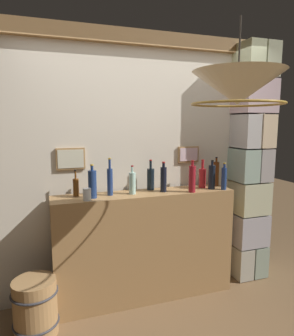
% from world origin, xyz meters
% --- Properties ---
extents(panelled_rear_partition, '(3.08, 0.15, 2.64)m').
position_xyz_m(panelled_rear_partition, '(-0.00, 1.10, 1.40)').
color(panelled_rear_partition, beige).
rests_on(panelled_rear_partition, ground).
extents(stone_pillar, '(0.39, 0.39, 2.57)m').
position_xyz_m(stone_pillar, '(1.25, 0.93, 1.29)').
color(stone_pillar, '#A8A493').
rests_on(stone_pillar, ground).
extents(bar_shelf_unit, '(1.78, 0.35, 1.08)m').
position_xyz_m(bar_shelf_unit, '(0.00, 0.85, 0.54)').
color(bar_shelf_unit, '#9E7547').
rests_on(bar_shelf_unit, ground).
extents(liquor_bottle_scotch, '(0.08, 0.08, 0.31)m').
position_xyz_m(liquor_bottle_scotch, '(-0.51, 0.81, 1.21)').
color(liquor_bottle_scotch, navy).
rests_on(liquor_bottle_scotch, bar_shelf_unit).
extents(liquor_bottle_brandy, '(0.06, 0.06, 0.30)m').
position_xyz_m(liquor_bottle_brandy, '(0.18, 0.83, 1.21)').
color(liquor_bottle_brandy, black).
rests_on(liquor_bottle_brandy, bar_shelf_unit).
extents(liquor_bottle_gin, '(0.05, 0.05, 0.25)m').
position_xyz_m(liquor_bottle_gin, '(-0.65, 0.92, 1.17)').
color(liquor_bottle_gin, brown).
rests_on(liquor_bottle_gin, bar_shelf_unit).
extents(liquor_bottle_tequila, '(0.07, 0.07, 0.31)m').
position_xyz_m(liquor_bottle_tequila, '(0.09, 0.96, 1.20)').
color(liquor_bottle_tequila, black).
rests_on(liquor_bottle_tequila, bar_shelf_unit).
extents(liquor_bottle_whiskey, '(0.07, 0.07, 0.30)m').
position_xyz_m(liquor_bottle_whiskey, '(0.70, 0.79, 1.21)').
color(liquor_bottle_whiskey, black).
rests_on(liquor_bottle_whiskey, bar_shelf_unit).
extents(liquor_bottle_amaro, '(0.05, 0.05, 0.35)m').
position_xyz_m(liquor_bottle_amaro, '(-0.34, 0.86, 1.22)').
color(liquor_bottle_amaro, navy).
rests_on(liquor_bottle_amaro, bar_shelf_unit).
extents(liquor_bottle_port, '(0.06, 0.06, 0.31)m').
position_xyz_m(liquor_bottle_port, '(0.83, 0.93, 1.21)').
color(liquor_bottle_port, '#633213').
rests_on(liquor_bottle_port, bar_shelf_unit).
extents(liquor_bottle_rum, '(0.06, 0.06, 0.27)m').
position_xyz_m(liquor_bottle_rum, '(-0.13, 0.84, 1.19)').
color(liquor_bottle_rum, '#A7D2C4').
rests_on(liquor_bottle_rum, bar_shelf_unit).
extents(liquor_bottle_mezcal, '(0.07, 0.07, 0.29)m').
position_xyz_m(liquor_bottle_mezcal, '(0.64, 0.88, 1.19)').
color(liquor_bottle_mezcal, '#A31E24').
rests_on(liquor_bottle_mezcal, bar_shelf_unit).
extents(liquor_bottle_vodka, '(0.05, 0.05, 0.28)m').
position_xyz_m(liquor_bottle_vodka, '(0.80, 0.72, 1.20)').
color(liquor_bottle_vodka, navy).
rests_on(liquor_bottle_vodka, bar_shelf_unit).
extents(liquor_bottle_bourbon, '(0.07, 0.07, 0.31)m').
position_xyz_m(liquor_bottle_bourbon, '(0.44, 0.73, 1.22)').
color(liquor_bottle_bourbon, maroon).
rests_on(liquor_bottle_bourbon, bar_shelf_unit).
extents(glass_tumbler_rocks, '(0.07, 0.07, 0.11)m').
position_xyz_m(glass_tumbler_rocks, '(-0.57, 0.73, 1.13)').
color(glass_tumbler_rocks, silver).
rests_on(glass_tumbler_rocks, bar_shelf_unit).
extents(pendant_lamp, '(0.62, 0.62, 0.57)m').
position_xyz_m(pendant_lamp, '(0.34, -0.09, 1.98)').
color(pendant_lamp, '#EFE5C6').
extents(wooden_barrel, '(0.38, 0.38, 0.48)m').
position_xyz_m(wooden_barrel, '(-1.04, 0.61, 0.24)').
color(wooden_barrel, '#9E7547').
rests_on(wooden_barrel, ground).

